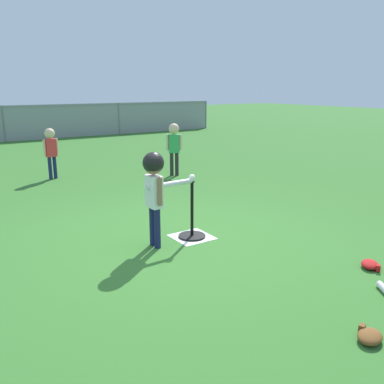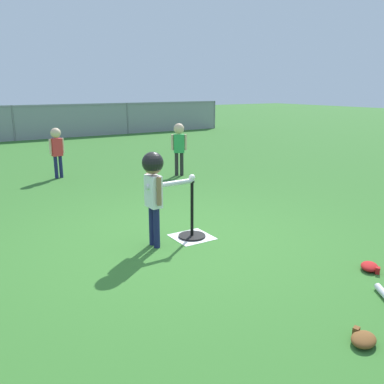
# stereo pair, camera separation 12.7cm
# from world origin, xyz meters

# --- Properties ---
(ground_plane) EXTENTS (60.00, 60.00, 0.00)m
(ground_plane) POSITION_xyz_m (0.00, 0.00, 0.00)
(ground_plane) COLOR #336B28
(home_plate) EXTENTS (0.44, 0.44, 0.01)m
(home_plate) POSITION_xyz_m (0.21, 0.06, 0.00)
(home_plate) COLOR white
(home_plate) RESTS_ON ground_plane
(batting_tee) EXTENTS (0.32, 0.32, 0.68)m
(batting_tee) POSITION_xyz_m (0.21, 0.06, 0.11)
(batting_tee) COLOR black
(batting_tee) RESTS_ON ground_plane
(baseball_on_tee) EXTENTS (0.07, 0.07, 0.07)m
(baseball_on_tee) POSITION_xyz_m (0.21, 0.06, 0.72)
(baseball_on_tee) COLOR white
(baseball_on_tee) RESTS_ON batting_tee
(batter_child) EXTENTS (0.63, 0.30, 1.06)m
(batter_child) POSITION_xyz_m (-0.28, 0.05, 0.75)
(batter_child) COLOR #191E4C
(batter_child) RESTS_ON ground_plane
(fielder_near_left) EXTENTS (0.28, 0.20, 1.03)m
(fielder_near_left) POSITION_xyz_m (1.83, 3.13, 0.67)
(fielder_near_left) COLOR #262626
(fielder_near_left) RESTS_ON ground_plane
(fielder_near_right) EXTENTS (0.29, 0.19, 0.97)m
(fielder_near_right) POSITION_xyz_m (-0.26, 4.19, 0.62)
(fielder_near_right) COLOR #191E4C
(fielder_near_right) RESTS_ON ground_plane
(glove_by_plate) EXTENTS (0.26, 0.23, 0.07)m
(glove_by_plate) POSITION_xyz_m (0.11, -2.31, 0.04)
(glove_by_plate) COLOR brown
(glove_by_plate) RESTS_ON ground_plane
(glove_near_bats) EXTENTS (0.27, 0.26, 0.07)m
(glove_near_bats) POSITION_xyz_m (1.19, -1.61, 0.04)
(glove_near_bats) COLOR #B21919
(glove_near_bats) RESTS_ON ground_plane
(outfield_fence) EXTENTS (16.06, 0.06, 1.15)m
(outfield_fence) POSITION_xyz_m (0.00, 10.65, 0.62)
(outfield_fence) COLOR slate
(outfield_fence) RESTS_ON ground_plane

